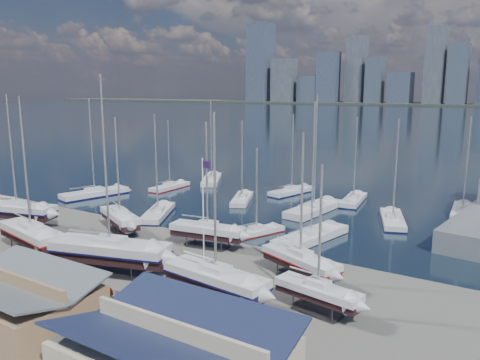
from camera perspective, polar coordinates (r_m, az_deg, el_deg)
The scene contains 29 objects.
ground at distance 51.86m, azimuth -10.08°, elevation -9.71°, with size 1400.00×1400.00×0.00m, color #605E59.
water at distance 347.77m, azimuth 26.78°, elevation 6.76°, with size 1400.00×600.00×0.40m, color #182B38.
shed_grey at distance 41.59m, azimuth -25.48°, elevation -12.80°, with size 12.60×8.40×4.17m.
shed_blue at distance 30.38m, azimuth -7.84°, elevation -20.33°, with size 13.65×9.45×4.71m.
sailboat_cradle_0 at distance 70.23m, azimuth -25.54°, elevation -3.31°, with size 11.41×5.87×17.63m.
sailboat_cradle_1 at distance 58.07m, azimuth -24.11°, elevation -6.03°, with size 11.27×4.96×17.50m.
sailboat_cradle_2 at distance 62.42m, azimuth -14.42°, elevation -4.39°, with size 9.21×6.17×14.80m.
sailboat_cradle_3 at distance 49.25m, azimuth -15.56°, elevation -8.29°, with size 12.78×6.75×19.60m.
sailboat_cradle_4 at distance 55.02m, azimuth -3.98°, elevation -6.14°, with size 9.18×3.84×14.64m.
sailboat_cradle_5 at distance 41.42m, azimuth -2.98°, elevation -11.88°, with size 10.40×3.89×16.38m.
sailboat_cradle_6 at distance 46.04m, azimuth 7.35°, elevation -9.70°, with size 9.07×5.47×14.33m.
sailboat_cradle_7 at distance 39.93m, azimuth 9.50°, elevation -13.23°, with size 7.69×3.28×12.44m.
sailboat_moored_0 at distance 84.66m, azimuth -17.29°, elevation -1.73°, with size 6.16×12.10×17.43m.
sailboat_moored_1 at distance 87.77m, azimuth -8.55°, elevation -0.91°, with size 2.59×9.01×13.44m.
sailboat_moored_2 at distance 93.26m, azimuth -3.48°, elevation -0.10°, with size 8.21×11.20×16.78m.
sailboat_moored_3 at distance 69.24m, azimuth -9.97°, elevation -4.16°, with size 7.37×10.58×15.55m.
sailboat_moored_4 at distance 76.96m, azimuth 0.25°, elevation -2.45°, with size 6.04×9.53×13.98m.
sailboat_moored_5 at distance 83.25m, azimuth 6.31°, elevation -1.50°, with size 5.16×10.23×14.72m.
sailboat_moored_6 at distance 59.82m, azimuth 2.01°, elevation -6.41°, with size 4.98×8.03×11.64m.
sailboat_moored_7 at distance 71.13m, azimuth 8.99°, elevation -3.71°, with size 4.77×12.48×18.38m.
sailboat_moored_8 at distance 78.47m, azimuth 13.66°, elevation -2.52°, with size 3.98×10.07×14.65m.
sailboat_moored_9 at distance 58.12m, azimuth 8.65°, elevation -7.05°, with size 5.66×12.11×17.64m.
sailboat_moored_10 at distance 68.21m, azimuth 18.11°, elevation -4.78°, with size 5.93×10.44×15.06m.
sailboat_moored_11 at distance 76.64m, azimuth 25.48°, elevation -3.61°, with size 3.53×10.28×15.11m.
car_a at distance 50.90m, azimuth -23.34°, elevation -10.03°, with size 1.66×4.12×1.40m, color gray.
car_b at distance 48.52m, azimuth -24.77°, elevation -11.21°, with size 1.45×4.15×1.37m, color gray.
car_c at distance 43.22m, azimuth -18.89°, elevation -13.44°, with size 2.42×5.25×1.46m, color gray.
car_d at distance 41.08m, azimuth -16.81°, elevation -14.77°, with size 1.80×4.43×1.29m, color gray.
flagpole at distance 45.69m, azimuth -4.43°, elevation -3.54°, with size 1.04×0.12×11.74m.
Camera 1 is at (32.94, -45.72, 18.13)m, focal length 35.00 mm.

